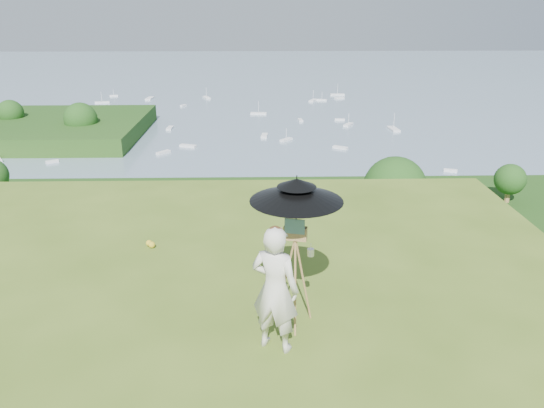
{
  "coord_description": "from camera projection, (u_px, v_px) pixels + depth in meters",
  "views": [
    {
      "loc": [
        1.28,
        -6.22,
        4.35
      ],
      "look_at": [
        1.49,
        2.79,
        0.92
      ],
      "focal_mm": 35.0,
      "sensor_mm": 36.0,
      "label": 1
    }
  ],
  "objects": [
    {
      "name": "bay_water",
      "position": [
        257.0,
        92.0,
        243.68
      ],
      "size": [
        700.0,
        700.0,
        0.0
      ],
      "primitive_type": "plane",
      "color": "#7594A7",
      "rests_on": "ground"
    },
    {
      "name": "painter",
      "position": [
        275.0,
        289.0,
        6.85
      ],
      "size": [
        0.76,
        0.65,
        1.77
      ],
      "primitive_type": "imported",
      "rotation": [
        0.0,
        0.0,
        2.71
      ],
      "color": "white",
      "rests_on": "ground"
    },
    {
      "name": "field_easel",
      "position": [
        295.0,
        273.0,
        7.38
      ],
      "size": [
        0.77,
        0.77,
        1.66
      ],
      "primitive_type": null,
      "rotation": [
        0.0,
        0.0,
        -0.25
      ],
      "color": "brown",
      "rests_on": "ground"
    },
    {
      "name": "wildflowers",
      "position": [
        172.0,
        325.0,
        7.54
      ],
      "size": [
        10.0,
        10.5,
        0.12
      ],
      "primitive_type": null,
      "color": "gold",
      "rests_on": "ground"
    },
    {
      "name": "harbor_town",
      "position": [
        253.0,
        221.0,
        87.9
      ],
      "size": [
        110.0,
        22.0,
        5.0
      ],
      "primitive_type": null,
      "color": "silver",
      "rests_on": "shoreline_tier"
    },
    {
      "name": "peninsula",
      "position": [
        9.0,
        120.0,
        160.81
      ],
      "size": [
        90.0,
        60.0,
        12.0
      ],
      "primitive_type": null,
      "color": "#123A0F",
      "rests_on": "bay_water"
    },
    {
      "name": "forest_slope",
      "position": [
        248.0,
        378.0,
        50.34
      ],
      "size": [
        140.0,
        56.0,
        22.0
      ],
      "primitive_type": "cube",
      "color": "#123A0F",
      "rests_on": "bay_water"
    },
    {
      "name": "ground",
      "position": [
        169.0,
        338.0,
        7.33
      ],
      "size": [
        14.0,
        14.0,
        0.0
      ],
      "primitive_type": "plane",
      "color": "#4A671D",
      "rests_on": "ground"
    },
    {
      "name": "shoreline_tier",
      "position": [
        253.0,
        256.0,
        90.21
      ],
      "size": [
        170.0,
        28.0,
        8.0
      ],
      "primitive_type": "cube",
      "color": "#666352",
      "rests_on": "bay_water"
    },
    {
      "name": "moored_boats",
      "position": [
        217.0,
        130.0,
        169.46
      ],
      "size": [
        140.0,
        140.0,
        0.7
      ],
      "primitive_type": null,
      "color": "white",
      "rests_on": "bay_water"
    },
    {
      "name": "slope_trees",
      "position": [
        246.0,
        244.0,
        45.37
      ],
      "size": [
        110.0,
        50.0,
        6.0
      ],
      "primitive_type": null,
      "color": "#184314",
      "rests_on": "forest_slope"
    },
    {
      "name": "painter_cap",
      "position": [
        275.0,
        230.0,
        6.55
      ],
      "size": [
        0.25,
        0.28,
        0.1
      ],
      "primitive_type": null,
      "rotation": [
        0.0,
        0.0,
        -0.3
      ],
      "color": "#CC707B",
      "rests_on": "painter"
    },
    {
      "name": "sun_umbrella",
      "position": [
        296.0,
        207.0,
        7.06
      ],
      "size": [
        1.47,
        1.47,
        0.88
      ],
      "primitive_type": null,
      "rotation": [
        0.0,
        0.0,
        -0.19
      ],
      "color": "black",
      "rests_on": "field_easel"
    }
  ]
}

